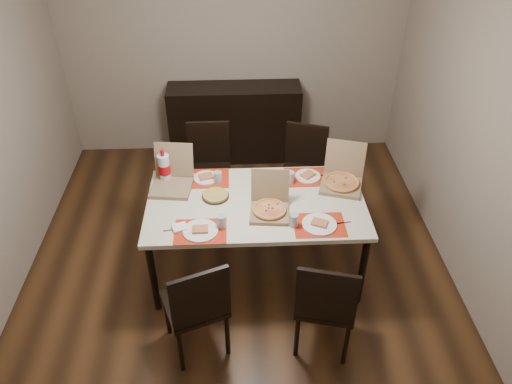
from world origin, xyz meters
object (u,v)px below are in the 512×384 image
chair_near_left (197,305)px  chair_far_right (303,167)px  chair_near_right (326,302)px  chair_far_left (209,165)px  dining_table (256,208)px  soda_bottle (164,168)px  pizza_box_center (269,206)px  dip_bowl (269,191)px  sideboard (235,123)px

chair_near_left → chair_far_right: bearing=60.7°
chair_near_right → chair_far_right: size_ratio=1.00×
chair_near_right → chair_far_left: bearing=115.8°
dining_table → soda_bottle: soda_bottle is taller
chair_near_right → pizza_box_center: size_ratio=2.53×
soda_bottle → dining_table: bearing=-23.6°
chair_far_right → soda_bottle: (-1.28, -0.51, 0.37)m
chair_near_right → chair_far_right: bearing=88.4°
dip_bowl → soda_bottle: bearing=166.4°
dip_bowl → pizza_box_center: bearing=-93.2°
chair_far_right → pizza_box_center: pizza_box_center is taller
chair_near_left → chair_far_left: bearing=88.8°
chair_far_left → dip_bowl: chair_far_left is taller
dining_table → dip_bowl: size_ratio=17.56×
chair_far_right → chair_far_left: bearing=174.6°
sideboard → dining_table: (0.16, -1.90, 0.23)m
chair_near_left → pizza_box_center: pizza_box_center is taller
chair_near_left → soda_bottle: size_ratio=3.00×
sideboard → pizza_box_center: bearing=-82.7°
soda_bottle → pizza_box_center: bearing=-28.1°
dip_bowl → chair_far_left: bearing=123.5°
pizza_box_center → dip_bowl: (0.01, 0.25, -0.04)m
sideboard → chair_far_left: size_ratio=1.61×
dining_table → chair_near_left: 1.00m
chair_near_right → sideboard: bearing=102.5°
chair_near_right → pizza_box_center: bearing=115.1°
pizza_box_center → dip_bowl: 0.26m
chair_far_left → dip_bowl: (0.54, -0.82, 0.25)m
chair_near_right → chair_far_left: size_ratio=1.00×
chair_near_left → soda_bottle: (-0.31, 1.21, 0.37)m
pizza_box_center → dip_bowl: bearing=86.8°
dining_table → chair_near_left: (-0.46, -0.87, -0.17)m
sideboard → dining_table: 1.92m
chair_near_right → chair_near_left: bearing=178.9°
chair_near_right → soda_bottle: 1.78m
dining_table → chair_near_left: size_ratio=1.94×
dining_table → soda_bottle: bearing=156.4°
chair_near_left → pizza_box_center: bearing=52.9°
dining_table → chair_near_left: chair_near_left is taller
chair_near_right → dip_bowl: bearing=108.7°
chair_far_right → soda_bottle: 1.43m
sideboard → dip_bowl: 1.83m
chair_near_right → soda_bottle: bearing=135.1°
chair_near_left → dip_bowl: 1.18m
dining_table → chair_far_left: 1.05m
chair_near_left → dip_bowl: size_ratio=9.07×
chair_far_right → dip_bowl: 0.86m
dining_table → pizza_box_center: pizza_box_center is taller
soda_bottle → chair_far_left: bearing=59.9°
chair_far_left → chair_near_left: bearing=-91.2°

